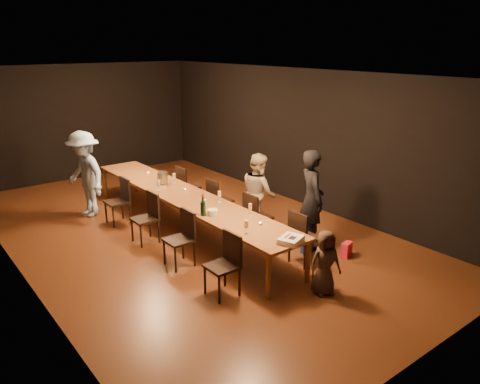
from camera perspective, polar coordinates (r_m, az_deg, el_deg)
ground at (r=9.25m, az=-6.66°, el=-4.74°), size 10.00×10.00×0.00m
room_shell at (r=8.67m, az=-7.16°, el=8.04°), size 6.04×10.04×3.02m
table at (r=9.00m, az=-6.82°, el=-0.61°), size 0.90×6.00×0.75m
chair_right_0 at (r=7.82m, az=7.97°, el=-5.43°), size 0.42×0.42×0.93m
chair_right_1 at (r=8.63m, az=2.26°, el=-2.99°), size 0.42×0.42×0.93m
chair_right_2 at (r=9.52m, az=-2.41°, el=-0.96°), size 0.42×0.42×0.93m
chair_right_3 at (r=10.47m, az=-6.25°, el=0.71°), size 0.42×0.42×0.93m
chair_left_0 at (r=6.80m, az=-2.21°, el=-8.98°), size 0.42×0.42×0.93m
chair_left_1 at (r=7.72m, az=-7.48°, el=-5.74°), size 0.42×0.42×0.93m
chair_left_2 at (r=8.70m, az=-11.54°, el=-3.17°), size 0.42×0.42×0.93m
chair_left_3 at (r=9.73m, az=-14.75°, el=-1.13°), size 0.42×0.42×0.93m
woman_birthday at (r=8.29m, az=8.71°, el=-0.93°), size 0.66×0.77×1.79m
woman_tan at (r=8.97m, az=2.29°, el=-0.08°), size 0.78×0.89×1.54m
man_blue at (r=10.25m, az=-18.36°, el=2.07°), size 0.84×1.26×1.81m
child at (r=6.94m, az=10.32°, el=-8.47°), size 0.56×0.45×0.98m
gift_bag_red at (r=8.29m, az=12.88°, el=-6.88°), size 0.24×0.18×0.26m
gift_bag_blue at (r=8.34m, az=8.21°, el=-6.25°), size 0.29×0.24×0.31m
birthday_cake at (r=6.86m, az=6.21°, el=-5.82°), size 0.44×0.40×0.08m
plate_stack at (r=7.88m, az=-3.37°, el=-2.49°), size 0.18×0.18×0.10m
champagne_bottle at (r=7.82m, az=-4.53°, el=-1.60°), size 0.11×0.11×0.37m
ice_bucket at (r=9.73m, az=-9.44°, el=1.73°), size 0.29×0.29×0.24m
wineglass_0 at (r=7.12m, az=0.77°, el=-4.27°), size 0.06×0.06×0.21m
wineglass_1 at (r=7.84m, az=1.26°, el=-2.14°), size 0.06×0.06×0.21m
wineglass_2 at (r=8.06m, az=-4.29°, el=-1.63°), size 0.06×0.06×0.21m
wineglass_3 at (r=8.50m, az=-2.53°, el=-0.55°), size 0.06×0.06×0.21m
wineglass_4 at (r=9.28m, az=-9.89°, el=0.80°), size 0.06×0.06×0.21m
wineglass_5 at (r=9.72m, az=-8.02°, el=1.67°), size 0.06×0.06×0.21m
tealight_near at (r=7.48m, az=2.47°, el=-3.88°), size 0.05×0.05×0.03m
tealight_mid at (r=9.22m, az=-6.69°, el=0.25°), size 0.05×0.05×0.03m
tealight_far at (r=10.52m, az=-11.12°, el=2.26°), size 0.05×0.05×0.03m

